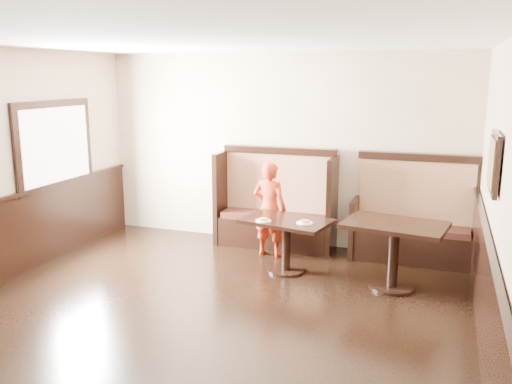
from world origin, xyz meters
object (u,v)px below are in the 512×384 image
at_px(child, 270,209).
at_px(table_main, 286,232).
at_px(booth_neighbor, 413,225).
at_px(booth_main, 276,210).
at_px(table_neighbor, 394,240).

bearing_deg(child, table_main, 131.98).
bearing_deg(booth_neighbor, table_main, -145.78).
xyz_separation_m(booth_main, table_main, (0.45, -1.02, 0.00)).
xyz_separation_m(table_main, table_neighbor, (1.34, -0.11, 0.07)).
bearing_deg(booth_main, table_main, -66.10).
xyz_separation_m(booth_main, table_neighbor, (1.79, -1.13, 0.07)).
distance_m(booth_main, table_neighbor, 2.12).
bearing_deg(table_main, booth_main, 125.39).
bearing_deg(child, booth_neighbor, -160.30).
height_order(booth_main, table_main, booth_main).
bearing_deg(child, table_neighbor, 164.88).
relative_size(booth_neighbor, child, 1.24).
relative_size(booth_main, booth_neighbor, 1.06).
xyz_separation_m(table_neighbor, child, (-1.74, 0.64, 0.07)).
relative_size(table_neighbor, child, 0.94).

